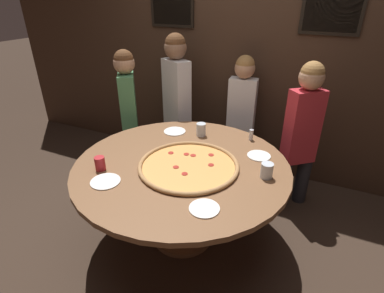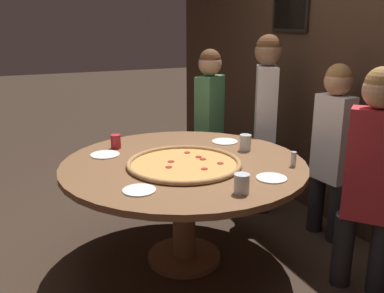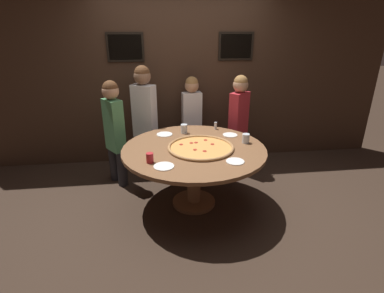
% 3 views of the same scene
% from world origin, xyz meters
% --- Properties ---
extents(ground_plane, '(24.00, 24.00, 0.00)m').
position_xyz_m(ground_plane, '(0.00, 0.00, 0.00)').
color(ground_plane, '#38281E').
extents(back_wall, '(6.40, 0.08, 2.60)m').
position_xyz_m(back_wall, '(0.00, 1.42, 1.30)').
color(back_wall, '#3D281C').
rests_on(back_wall, ground_plane).
extents(dining_table, '(1.64, 1.64, 0.74)m').
position_xyz_m(dining_table, '(0.00, 0.00, 0.62)').
color(dining_table, brown).
rests_on(dining_table, ground_plane).
extents(giant_pizza, '(0.76, 0.76, 0.03)m').
position_xyz_m(giant_pizza, '(0.07, -0.03, 0.75)').
color(giant_pizza, '#E0994C').
rests_on(giant_pizza, dining_table).
extents(drink_cup_front_edge, '(0.08, 0.08, 0.12)m').
position_xyz_m(drink_cup_front_edge, '(-0.06, 0.51, 0.80)').
color(drink_cup_front_edge, silver).
rests_on(drink_cup_front_edge, dining_table).
extents(drink_cup_far_left, '(0.09, 0.09, 0.11)m').
position_xyz_m(drink_cup_far_left, '(0.63, 0.08, 0.80)').
color(drink_cup_far_left, silver).
rests_on(drink_cup_far_left, dining_table).
extents(drink_cup_centre_back, '(0.07, 0.07, 0.10)m').
position_xyz_m(drink_cup_centre_back, '(-0.50, -0.34, 0.79)').
color(drink_cup_centre_back, '#B22328').
rests_on(drink_cup_centre_back, dining_table).
extents(white_plate_far_back, '(0.21, 0.21, 0.01)m').
position_xyz_m(white_plate_far_back, '(-0.36, -0.45, 0.74)').
color(white_plate_far_back, white).
rests_on(white_plate_far_back, dining_table).
extents(white_plate_beside_cup, '(0.20, 0.20, 0.01)m').
position_xyz_m(white_plate_beside_cup, '(-0.32, 0.48, 0.74)').
color(white_plate_beside_cup, white).
rests_on(white_plate_beside_cup, dining_table).
extents(white_plate_right_side, '(0.19, 0.19, 0.01)m').
position_xyz_m(white_plate_right_side, '(0.37, -0.43, 0.74)').
color(white_plate_right_side, white).
rests_on(white_plate_right_side, dining_table).
extents(white_plate_near_front, '(0.19, 0.19, 0.01)m').
position_xyz_m(white_plate_near_front, '(0.51, 0.36, 0.74)').
color(white_plate_near_front, white).
rests_on(white_plate_near_front, dining_table).
extents(condiment_shaker, '(0.04, 0.04, 0.10)m').
position_xyz_m(condiment_shaker, '(0.37, 0.62, 0.79)').
color(condiment_shaker, silver).
rests_on(condiment_shaker, dining_table).
extents(diner_side_right, '(0.35, 0.33, 1.41)m').
position_xyz_m(diner_side_right, '(0.76, 0.89, 0.80)').
color(diner_side_right, '#232328').
rests_on(diner_side_right, ground_plane).
extents(diner_far_left, '(0.40, 0.31, 1.54)m').
position_xyz_m(diner_far_left, '(-0.58, 1.02, 0.88)').
color(diner_far_left, '#232328').
rests_on(diner_far_left, ground_plane).
extents(diner_side_left, '(0.35, 0.20, 1.36)m').
position_xyz_m(diner_side_left, '(0.12, 1.16, 0.77)').
color(diner_side_left, '#232328').
rests_on(diner_side_left, ground_plane).
extents(diner_centre_back, '(0.31, 0.36, 1.41)m').
position_xyz_m(diner_centre_back, '(-0.96, 0.67, 0.80)').
color(diner_centre_back, '#232328').
rests_on(diner_centre_back, ground_plane).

